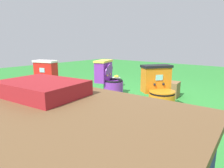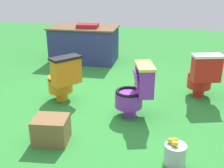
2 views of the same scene
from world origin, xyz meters
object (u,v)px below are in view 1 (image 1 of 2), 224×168
(small_crate, at_px, (169,89))
(toilet_orange, at_px, (159,90))
(lemon_bucket, at_px, (116,81))
(toilet_purple, at_px, (109,79))
(toilet_red, at_px, (42,80))

(small_crate, bearing_deg, toilet_orange, 106.16)
(small_crate, height_order, lemon_bucket, small_crate)
(toilet_purple, distance_m, lemon_bucket, 1.12)
(toilet_purple, bearing_deg, lemon_bucket, -166.78)
(toilet_orange, bearing_deg, small_crate, -127.90)
(toilet_red, distance_m, small_crate, 2.42)
(toilet_orange, distance_m, toilet_red, 2.11)
(small_crate, bearing_deg, toilet_purple, 46.52)
(toilet_orange, bearing_deg, toilet_red, -35.93)
(small_crate, bearing_deg, lemon_bucket, -2.92)
(toilet_red, bearing_deg, toilet_purple, -154.67)
(toilet_red, bearing_deg, toilet_orange, 179.84)
(toilet_orange, distance_m, small_crate, 1.11)
(toilet_purple, height_order, small_crate, toilet_purple)
(toilet_red, bearing_deg, small_crate, -153.24)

